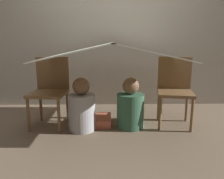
{
  "coord_description": "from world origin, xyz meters",
  "views": [
    {
      "loc": [
        -0.05,
        -2.49,
        1.04
      ],
      "look_at": [
        0.0,
        0.14,
        0.47
      ],
      "focal_mm": 35.0,
      "sensor_mm": 36.0,
      "label": 1
    }
  ],
  "objects_px": {
    "chair_left": "(50,88)",
    "person_second": "(130,107)",
    "person_front": "(82,108)",
    "chair_right": "(175,88)"
  },
  "relations": [
    {
      "from": "person_front",
      "to": "person_second",
      "type": "xyz_separation_m",
      "value": [
        0.59,
        0.07,
        -0.01
      ]
    },
    {
      "from": "person_second",
      "to": "chair_left",
      "type": "bearing_deg",
      "value": 172.97
    },
    {
      "from": "chair_right",
      "to": "person_front",
      "type": "xyz_separation_m",
      "value": [
        -1.16,
        -0.19,
        -0.21
      ]
    },
    {
      "from": "chair_right",
      "to": "person_front",
      "type": "relative_size",
      "value": 1.34
    },
    {
      "from": "chair_right",
      "to": "person_second",
      "type": "xyz_separation_m",
      "value": [
        -0.57,
        -0.12,
        -0.22
      ]
    },
    {
      "from": "chair_right",
      "to": "person_front",
      "type": "distance_m",
      "value": 1.2
    },
    {
      "from": "chair_right",
      "to": "person_second",
      "type": "bearing_deg",
      "value": -157.59
    },
    {
      "from": "person_front",
      "to": "chair_left",
      "type": "bearing_deg",
      "value": 155.05
    },
    {
      "from": "chair_left",
      "to": "person_second",
      "type": "bearing_deg",
      "value": -1.29
    },
    {
      "from": "chair_left",
      "to": "chair_right",
      "type": "xyz_separation_m",
      "value": [
        1.58,
        -0.0,
        0.0
      ]
    }
  ]
}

